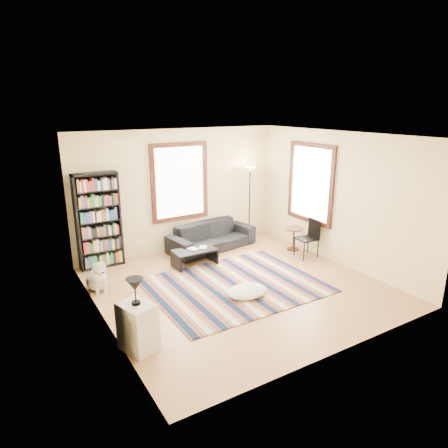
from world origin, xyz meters
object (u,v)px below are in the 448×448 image
floor_cushion (247,291)px  folding_chair (307,239)px  sofa (212,236)px  white_cabinet (138,327)px  side_table (294,239)px  dog (96,275)px  bookshelf (98,221)px  floor_lamp (249,204)px  coffee_table (195,258)px

floor_cushion → folding_chair: size_ratio=0.88×
sofa → white_cabinet: (-2.89, -3.04, 0.04)m
folding_chair → white_cabinet: (-4.45, -1.48, -0.08)m
side_table → white_cabinet: size_ratio=0.77×
dog → bookshelf: bearing=65.4°
floor_cushion → folding_chair: bearing=22.4°
sofa → bookshelf: bookshelf is taller
floor_lamp → side_table: (0.46, -1.18, -0.66)m
floor_cushion → dog: 2.78m
bookshelf → white_cabinet: size_ratio=2.86×
floor_cushion → floor_lamp: (1.82, 2.59, 0.84)m
side_table → white_cabinet: 4.91m
floor_cushion → white_cabinet: white_cabinet is taller
floor_lamp → white_cabinet: (-4.04, -3.14, -0.58)m
sofa → floor_cushion: 2.59m
coffee_table → folding_chair: size_ratio=1.05×
floor_lamp → sofa: bearing=-175.0°
floor_lamp → folding_chair: (0.41, -1.67, -0.50)m
bookshelf → dog: bearing=-108.8°
sofa → floor_cushion: (-0.68, -2.49, -0.22)m
sofa → side_table: size_ratio=3.94×
sofa → floor_cushion: bearing=-113.9°
coffee_table → white_cabinet: bearing=-131.7°
floor_cushion → side_table: side_table is taller
sofa → folding_chair: bearing=-53.8°
floor_lamp → white_cabinet: 5.15m
bookshelf → folding_chair: bearing=-24.2°
bookshelf → sofa: bearing=-6.1°
coffee_table → floor_lamp: floor_lamp is taller
bookshelf → floor_lamp: size_ratio=1.08×
floor_lamp → folding_chair: floor_lamp is taller
bookshelf → floor_lamp: bearing=-2.6°
floor_cushion → dog: bearing=143.7°
sofa → floor_lamp: bearing=-3.7°
bookshelf → coffee_table: size_ratio=2.22×
coffee_table → floor_lamp: (1.98, 0.83, 0.75)m
sofa → side_table: 1.94m
floor_cushion → side_table: (2.28, 1.41, 0.18)m
dog → white_cabinet: bearing=-95.3°
floor_cushion → bookshelf: bearing=123.9°
bookshelf → dog: bookshelf is taller
white_cabinet → dog: white_cabinet is taller
floor_lamp → white_cabinet: bearing=-142.1°
bookshelf → floor_cushion: bookshelf is taller
side_table → folding_chair: folding_chair is taller
floor_cushion → dog: (-2.23, 1.64, 0.21)m
folding_chair → dog: (-4.47, 0.72, -0.13)m
bookshelf → floor_cushion: size_ratio=2.65×
bookshelf → coffee_table: bearing=-30.6°
bookshelf → dog: 1.37m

